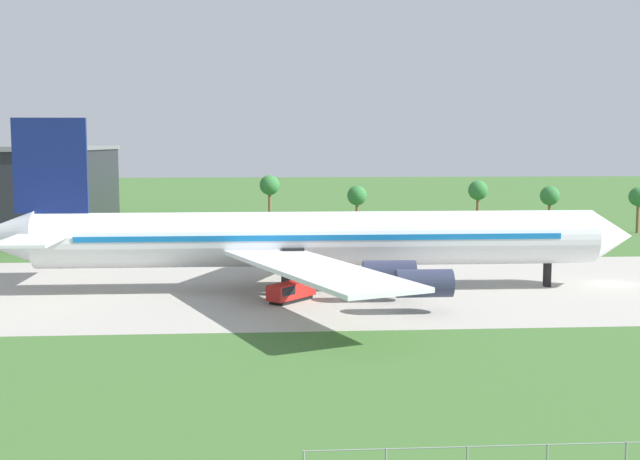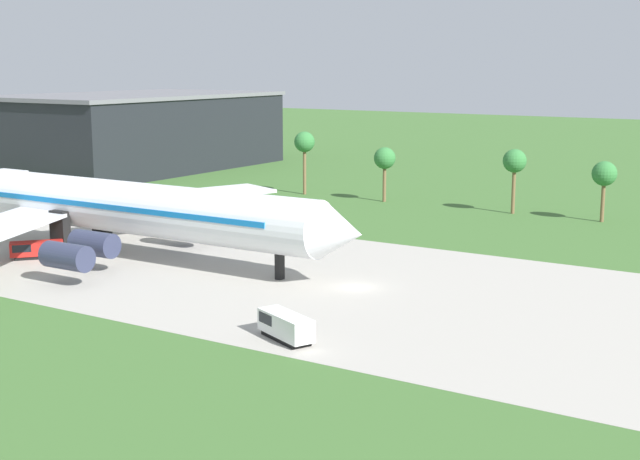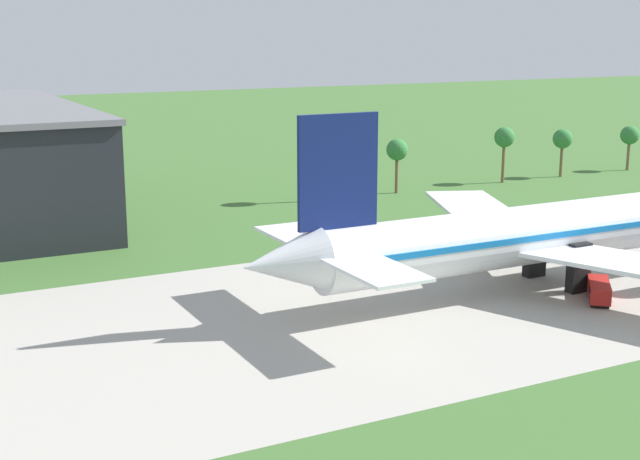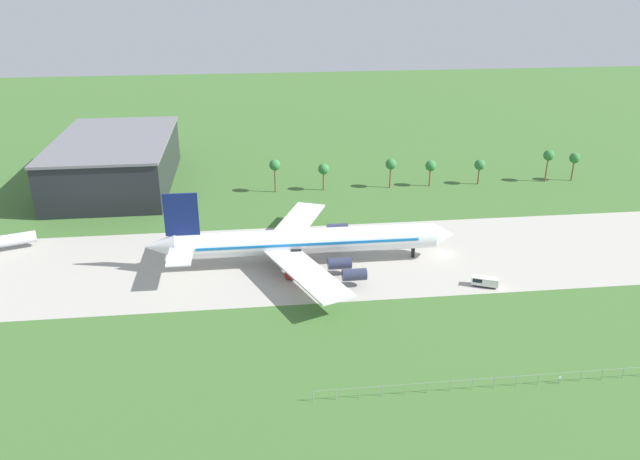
{
  "view_description": "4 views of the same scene",
  "coord_description": "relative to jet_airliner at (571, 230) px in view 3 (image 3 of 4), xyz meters",
  "views": [
    {
      "loc": [
        -41.79,
        -92.09,
        16.82
      ],
      "look_at": [
        -35.47,
        -1.3,
        6.89
      ],
      "focal_mm": 45.0,
      "sensor_mm": 36.0,
      "label": 1
    },
    {
      "loc": [
        44.39,
        -77.27,
        22.83
      ],
      "look_at": [
        -3.63,
        -1.3,
        5.89
      ],
      "focal_mm": 50.0,
      "sensor_mm": 36.0,
      "label": 2
    },
    {
      "loc": [
        -103.92,
        -71.83,
        27.17
      ],
      "look_at": [
        -67.32,
        -1.3,
        9.0
      ],
      "focal_mm": 50.0,
      "sensor_mm": 36.0,
      "label": 3
    },
    {
      "loc": [
        -48.83,
        -140.77,
        68.34
      ],
      "look_at": [
        -31.74,
        5.0,
        6.0
      ],
      "focal_mm": 35.0,
      "sensor_mm": 36.0,
      "label": 4
    }
  ],
  "objects": [
    {
      "name": "jet_airliner",
      "position": [
        0.0,
        0.0,
        0.0
      ],
      "size": [
        76.43,
        59.9,
        19.57
      ],
      "color": "white",
      "rests_on": "ground_plane"
    },
    {
      "name": "fuel_truck",
      "position": [
        -2.35,
        -6.98,
        -4.72
      ],
      "size": [
        5.47,
        5.9,
        2.03
      ],
      "color": "black",
      "rests_on": "ground_plane"
    },
    {
      "name": "palm_tree_row",
      "position": [
        48.71,
        53.82,
        1.95
      ],
      "size": [
        105.71,
        3.6,
        11.1
      ],
      "color": "brown",
      "rests_on": "ground_plane"
    }
  ]
}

